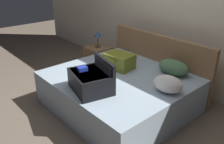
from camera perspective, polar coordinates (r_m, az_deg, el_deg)
name	(u,v)px	position (r m, az deg, el deg)	size (l,w,h in m)	color
ground_plane	(97,116)	(3.35, -3.59, -10.50)	(12.00, 12.00, 0.00)	#6B5B4C
back_wall	(177,7)	(4.02, 15.40, 14.77)	(8.00, 0.10, 2.60)	beige
bed	(118,91)	(3.44, 1.57, -4.65)	(1.86, 1.67, 0.49)	#99ADBC
headboard	(158,62)	(3.94, 10.97, 2.26)	(1.89, 0.08, 0.92)	olive
hard_case_large	(91,80)	(2.91, -5.09, -1.89)	(0.62, 0.54, 0.38)	black
hard_case_medium	(119,61)	(3.55, 1.73, 2.66)	(0.46, 0.36, 0.22)	olive
pillow_near_headboard	(174,67)	(3.46, 14.55, 1.14)	(0.46, 0.29, 0.21)	#4C724C
pillow_center_head	(168,84)	(2.97, 13.27, -2.81)	(0.36, 0.27, 0.21)	white
nightstand	(98,59)	(4.62, -3.32, 3.17)	(0.44, 0.40, 0.49)	olive
table_lamp	(98,35)	(4.47, -3.47, 8.89)	(0.16, 0.16, 0.31)	#3F3833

